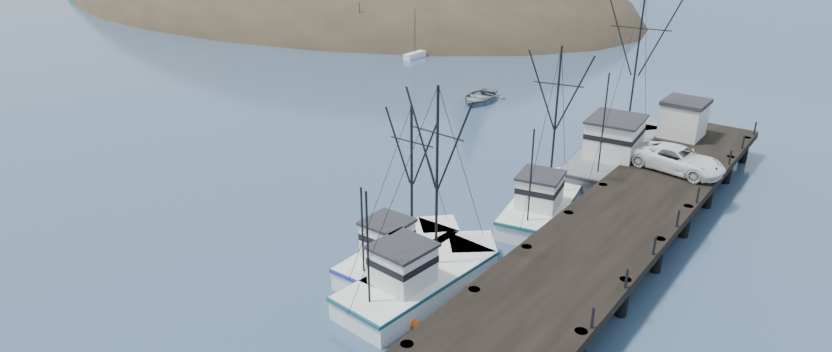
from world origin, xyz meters
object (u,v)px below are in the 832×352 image
at_px(pier, 612,230).
at_px(pickup_truck, 678,159).
at_px(motorboat, 479,101).
at_px(pier_shed, 684,118).
at_px(trawler_far, 544,202).
at_px(work_vessel, 619,154).
at_px(trawler_near, 423,277).
at_px(trawler_mid, 403,253).

bearing_deg(pier, pickup_truck, 87.92).
bearing_deg(motorboat, pier, -52.93).
height_order(pier_shed, pickup_truck, pier_shed).
xyz_separation_m(trawler_far, motorboat, (-16.85, 19.22, -0.82)).
bearing_deg(trawler_far, pickup_truck, 51.95).
distance_m(pier, work_vessel, 13.57).
xyz_separation_m(work_vessel, pier_shed, (2.94, 4.56, 2.19)).
bearing_deg(trawler_near, trawler_far, 86.02).
bearing_deg(pickup_truck, trawler_near, 169.40).
xyz_separation_m(trawler_far, work_vessel, (0.93, 10.11, 0.41)).
bearing_deg(pier, motorboat, 135.39).
relative_size(work_vessel, pier_shed, 5.00).
distance_m(trawler_mid, work_vessel, 20.99).
relative_size(pier, motorboat, 7.58).
bearing_deg(pickup_truck, work_vessel, 68.30).
relative_size(trawler_mid, work_vessel, 0.58).
height_order(trawler_near, pier_shed, trawler_near).
bearing_deg(trawler_far, work_vessel, 84.75).
distance_m(work_vessel, motorboat, 20.02).
relative_size(pier_shed, motorboat, 0.55).
height_order(trawler_near, pickup_truck, trawler_near).
bearing_deg(trawler_near, trawler_mid, 150.85).
distance_m(pier, pier_shed, 17.52).
height_order(trawler_far, motorboat, trawler_far).
relative_size(trawler_near, motorboat, 1.88).
bearing_deg(work_vessel, trawler_far, -95.25).
bearing_deg(trawler_far, pier, -26.68).
distance_m(trawler_mid, trawler_far, 10.94).
height_order(trawler_mid, motorboat, trawler_mid).
bearing_deg(pickup_truck, motorboat, 70.58).
bearing_deg(pier_shed, pier, -85.06).
bearing_deg(pier_shed, pickup_truck, -75.75).
height_order(pier, trawler_mid, trawler_mid).
bearing_deg(trawler_mid, work_vessel, 78.81).
bearing_deg(trawler_near, pickup_truck, 71.06).
xyz_separation_m(trawler_mid, trawler_far, (3.14, 10.48, 0.00)).
xyz_separation_m(trawler_mid, pier_shed, (7.02, 25.15, 2.60)).
height_order(pier, pickup_truck, pickup_truck).
relative_size(pier, trawler_mid, 4.77).
bearing_deg(trawler_mid, pickup_truck, 63.50).
xyz_separation_m(work_vessel, motorboat, (-17.78, 9.11, -1.23)).
distance_m(pier, trawler_far, 6.08).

